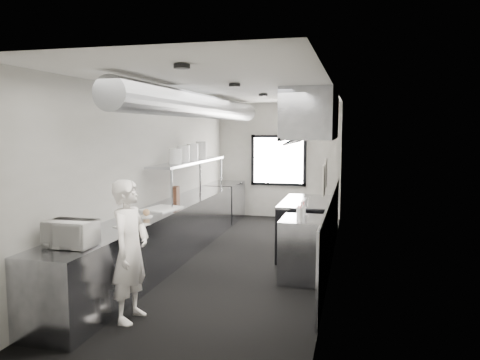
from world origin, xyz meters
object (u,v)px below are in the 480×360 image
Objects in this scene: prep_counter at (161,237)px; range at (306,227)px; squeeze_bottle_a at (300,215)px; exhaust_hood at (312,116)px; plate_stack_d at (201,150)px; squeeze_bottle_e at (303,208)px; deli_tub_b at (72,236)px; bottle_station at (304,249)px; microwave at (71,234)px; line_cook at (130,251)px; far_work_table at (225,202)px; plate_stack_a at (175,156)px; deli_tub_a at (75,233)px; small_plate at (146,216)px; cutting_board at (161,209)px; squeeze_bottle_d at (304,210)px; plate_stack_c at (193,152)px; plate_stack_b at (184,154)px; pass_shelf at (190,163)px; squeeze_bottle_b at (298,213)px; knife_block at (175,194)px; squeeze_bottle_c at (301,212)px.

prep_counter is 2.50m from range.
exhaust_hood is at bearing 91.02° from squeeze_bottle_a.
plate_stack_d reaches higher than squeeze_bottle_e.
squeeze_bottle_a reaches higher than deli_tub_b.
bottle_station is 3.60m from plate_stack_d.
squeeze_bottle_a is at bearing -86.81° from squeeze_bottle_e.
deli_tub_b reaches higher than bottle_station.
deli_tub_b is (-0.17, 0.27, -0.09)m from microwave.
line_cook is at bearing -132.52° from bottle_station.
far_work_table is 6.17× the size of squeeze_bottle_e.
deli_tub_b is at bearing -145.34° from squeeze_bottle_a.
plate_stack_a is at bearing -90.86° from far_work_table.
squeeze_bottle_e is (2.29, -0.69, -0.70)m from plate_stack_a.
exhaust_hood is 4.47m from microwave.
prep_counter is at bearing 175.03° from bottle_station.
deli_tub_a is at bearing 118.39° from microwave.
squeeze_bottle_e is at bearing 93.19° from squeeze_bottle_a.
deli_tub_b is 0.75× the size of small_plate.
exhaust_hood reaches higher than cutting_board.
deli_tub_b is at bearing -91.26° from plate_stack_d.
microwave is (-2.17, -3.64, 0.57)m from range.
plate_stack_a is 2.55m from squeeze_bottle_d.
plate_stack_d is 3.64m from squeeze_bottle_a.
plate_stack_c is (-2.23, 0.43, 1.26)m from range.
range is (-0.06, 0.00, -1.92)m from exhaust_hood.
microwave is at bearing -89.51° from prep_counter.
deli_tub_b is at bearing -91.41° from plate_stack_b.
plate_stack_c is at bearing -88.62° from plate_stack_d.
squeeze_bottle_e is (1.70, 2.17, 0.19)m from line_cook.
pass_shelf is 6.26× the size of microwave.
plate_stack_a reaches higher than squeeze_bottle_b.
squeeze_bottle_b is at bearing -98.32° from squeeze_bottle_d.
exhaust_hood is 3.63× the size of cutting_board.
line_cook is at bearing -84.49° from knife_block.
knife_block is (-2.30, -0.29, 0.55)m from range.
exhaust_hood is at bearing 40.32° from small_plate.
exhaust_hood is 12.56× the size of squeeze_bottle_c.
bottle_station is 3.04m from plate_stack_b.
squeeze_bottle_d is at bearing -86.21° from range.
exhaust_hood is 11.14× the size of squeeze_bottle_a.
prep_counter is 3.72× the size of line_cook.
squeeze_bottle_b is 0.10m from squeeze_bottle_c.
deli_tub_b is 0.79× the size of squeeze_bottle_b.
microwave is (-0.53, -0.33, 0.24)m from line_cook.
knife_block is at bearing 89.28° from deli_tub_b.
deli_tub_a is 3.18m from squeeze_bottle_d.
cutting_board is 2.25m from squeeze_bottle_c.
microwave is 2.73× the size of squeeze_bottle_c.
range is 10.61× the size of deli_tub_a.
pass_shelf is 2.96m from squeeze_bottle_b.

